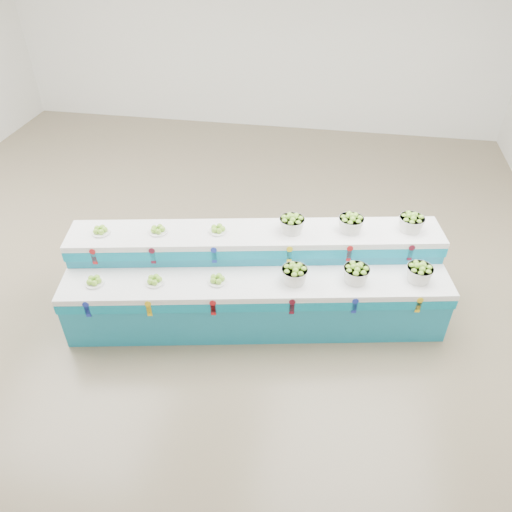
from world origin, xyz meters
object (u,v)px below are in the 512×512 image
display_stand (256,280)px  basket_lower_left (294,274)px  basket_upper_right (411,222)px  plate_upper_mid (158,229)px

display_stand → basket_lower_left: 0.59m
basket_lower_left → basket_upper_right: bearing=32.2°
basket_lower_left → plate_upper_mid: 1.65m
basket_lower_left → plate_upper_mid: size_ratio=1.37×
basket_lower_left → basket_upper_right: size_ratio=1.00×
display_stand → basket_upper_right: (1.71, 0.60, 0.62)m
basket_lower_left → display_stand: bearing=157.9°
display_stand → basket_lower_left: size_ratio=15.03×
basket_upper_right → display_stand: bearing=-160.6°
display_stand → basket_lower_left: display_stand is taller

